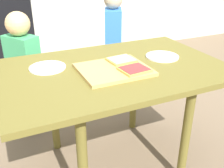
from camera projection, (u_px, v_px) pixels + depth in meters
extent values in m
plane|color=#7A644C|center=(114.00, 161.00, 1.85)|extent=(16.00, 16.00, 0.00)
cube|color=brown|center=(114.00, 70.00, 1.55)|extent=(1.30, 0.85, 0.03)
cylinder|color=brown|center=(83.00, 168.00, 1.33)|extent=(0.05, 0.05, 0.67)
cylinder|color=brown|center=(186.00, 135.00, 1.56)|extent=(0.05, 0.05, 0.67)
cylinder|color=brown|center=(53.00, 108.00, 1.85)|extent=(0.05, 0.05, 0.67)
cylinder|color=brown|center=(134.00, 91.00, 2.08)|extent=(0.05, 0.05, 0.67)
cube|color=tan|center=(114.00, 70.00, 1.49)|extent=(0.38, 0.33, 0.02)
cube|color=gold|center=(134.00, 70.00, 1.45)|extent=(0.16, 0.15, 0.01)
cube|color=#AF2C2D|center=(135.00, 68.00, 1.44)|extent=(0.15, 0.13, 0.00)
cube|color=gold|center=(121.00, 60.00, 1.58)|extent=(0.16, 0.14, 0.01)
cube|color=#FADA9B|center=(121.00, 59.00, 1.57)|extent=(0.15, 0.13, 0.00)
cylinder|color=white|center=(162.00, 56.00, 1.70)|extent=(0.21, 0.21, 0.01)
cylinder|color=white|center=(48.00, 68.00, 1.53)|extent=(0.21, 0.21, 0.01)
cylinder|color=#3E464D|center=(24.00, 103.00, 2.16)|extent=(0.09, 0.09, 0.42)
cylinder|color=#3E464D|center=(37.00, 108.00, 2.09)|extent=(0.09, 0.09, 0.42)
cube|color=#3FA566|center=(23.00, 60.00, 1.95)|extent=(0.25, 0.28, 0.36)
sphere|color=#E1B474|center=(18.00, 24.00, 1.84)|extent=(0.17, 0.17, 0.17)
cylinder|color=#394165|center=(113.00, 73.00, 2.58)|extent=(0.09, 0.09, 0.52)
cylinder|color=#394165|center=(113.00, 79.00, 2.45)|extent=(0.09, 0.09, 0.52)
cube|color=blue|center=(113.00, 30.00, 2.33)|extent=(0.23, 0.28, 0.36)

